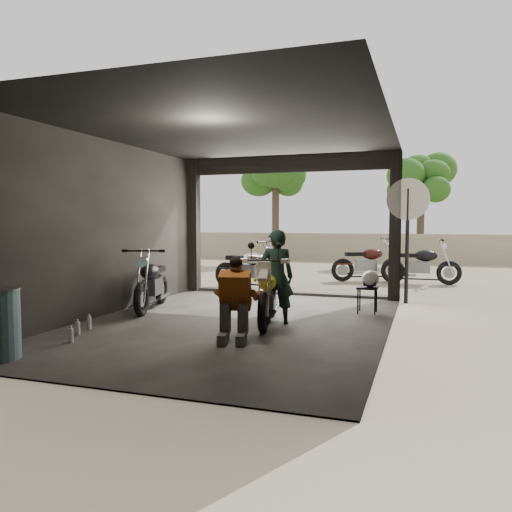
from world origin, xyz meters
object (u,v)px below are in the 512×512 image
Objects in this scene: outside_bike_b at (368,260)px; helmet at (370,279)px; left_bike at (152,279)px; mechanic at (234,301)px; rider at (276,277)px; sign_post at (408,218)px; outside_bike_a at (249,265)px; stool at (367,291)px; outside_bike_c at (421,261)px; main_bike at (268,291)px.

outside_bike_b is 5.22m from helmet.
mechanic is (2.43, -1.86, -0.02)m from left_bike.
sign_post reaches higher than rider.
outside_bike_a is at bearing -85.39° from rider.
rider is 0.61× the size of sign_post.
outside_bike_c is at bearing 79.77° from stool.
helmet is (0.60, -5.18, 0.04)m from outside_bike_b.
left_bike is 1.13× the size of rider.
left_bike is 5.36m from sign_post.
outside_bike_c is 1.16× the size of rider.
outside_bike_c is (4.90, 5.89, 0.02)m from left_bike.
stool is (0.55, -5.16, -0.19)m from outside_bike_b.
outside_bike_c is at bearing 58.96° from mechanic.
sign_post is at bearing 49.28° from mechanic.
outside_bike_b is 1.46m from outside_bike_c.
helmet is at bearing -111.65° from outside_bike_a.
rider is 1.36× the size of mechanic.
outside_bike_c is 5.05m from stool.
stool is (3.19, -2.41, -0.19)m from outside_bike_a.
outside_bike_c reaches higher than main_bike.
left_bike is 3.06m from mechanic.
rider reaches higher than outside_bike_b.
main_bike is 0.94× the size of outside_bike_a.
mechanic is 3.20m from stool.
main_bike is at bearing -141.05° from outside_bike_a.
rider is 2.00m from stool.
outside_bike_c is at bearing -42.79° from outside_bike_a.
main_bike is 1.09× the size of rider.
rider is (0.11, 0.11, 0.22)m from main_bike.
sign_post is (1.98, 2.93, 0.99)m from rider.
left_bike is 0.97× the size of outside_bike_c.
main_bike is at bearing -28.75° from left_bike.
outside_bike_a reaches higher than main_bike.
rider is at bearing 149.18° from outside_bike_b.
helmet is at bearing -2.36° from left_bike.
sign_post reaches higher than stool.
left_bike is at bearing -166.93° from stool.
outside_bike_b reaches higher than stool.
outside_bike_a reaches higher than stool.
stool is (-0.90, -4.96, -0.19)m from outside_bike_c.
stool is 1.54× the size of helmet.
outside_bike_c reaches higher than mechanic.
left_bike is 6.99m from outside_bike_b.
outside_bike_c is 5.06m from helmet.
rider is (-0.78, -6.60, 0.17)m from outside_bike_b.
mechanic is at bearing 161.19° from outside_bike_c.
rider is at bearing -113.35° from sign_post.
outside_bike_a is at bearing 142.96° from stool.
left_bike is at bearing 139.10° from outside_bike_c.
rider is 1.99m from helmet.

